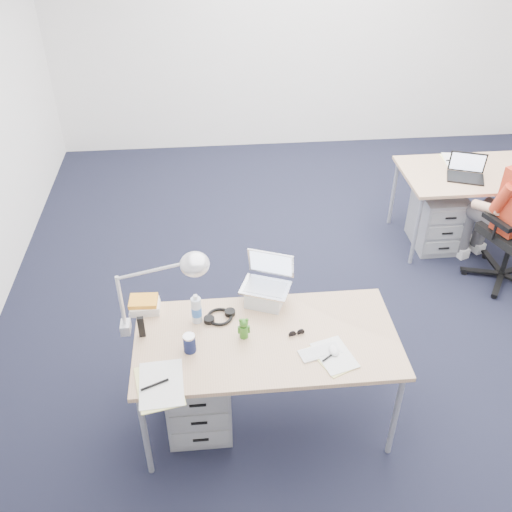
# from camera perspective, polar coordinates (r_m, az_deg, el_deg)

# --- Properties ---
(floor) EXTENTS (7.00, 7.00, 0.00)m
(floor) POSITION_cam_1_polar(r_m,az_deg,el_deg) (4.75, 11.05, -6.61)
(floor) COLOR black
(floor) RESTS_ON ground
(room) EXTENTS (6.02, 7.02, 2.80)m
(room) POSITION_cam_1_polar(r_m,az_deg,el_deg) (3.83, 14.00, 12.70)
(room) COLOR white
(room) RESTS_ON ground
(desk_near) EXTENTS (1.60, 0.80, 0.73)m
(desk_near) POSITION_cam_1_polar(r_m,az_deg,el_deg) (3.52, 1.07, -8.74)
(desk_near) COLOR tan
(desk_near) RESTS_ON ground
(desk_far) EXTENTS (1.60, 0.80, 0.73)m
(desk_far) POSITION_cam_1_polar(r_m,az_deg,el_deg) (5.72, 22.27, 7.43)
(desk_far) COLOR tan
(desk_far) RESTS_ON ground
(office_chair) EXTENTS (0.87, 0.87, 1.08)m
(office_chair) POSITION_cam_1_polar(r_m,az_deg,el_deg) (5.39, 24.23, 0.37)
(office_chair) COLOR black
(office_chair) RESTS_ON ground
(seated_person) EXTENTS (0.59, 0.80, 1.31)m
(seated_person) POSITION_cam_1_polar(r_m,az_deg,el_deg) (5.32, 23.82, 4.49)
(seated_person) COLOR #B9331A
(seated_person) RESTS_ON ground
(drawer_pedestal_near) EXTENTS (0.40, 0.50, 0.55)m
(drawer_pedestal_near) POSITION_cam_1_polar(r_m,az_deg,el_deg) (3.82, -5.74, -13.28)
(drawer_pedestal_near) COLOR #9A9C9F
(drawer_pedestal_near) RESTS_ON ground
(drawer_pedestal_far) EXTENTS (0.40, 0.50, 0.55)m
(drawer_pedestal_far) POSITION_cam_1_polar(r_m,az_deg,el_deg) (5.68, 17.65, 3.54)
(drawer_pedestal_far) COLOR #9A9C9F
(drawer_pedestal_far) RESTS_ON ground
(silver_laptop) EXTENTS (0.37, 0.34, 0.32)m
(silver_laptop) POSITION_cam_1_polar(r_m,az_deg,el_deg) (3.63, 0.97, -2.67)
(silver_laptop) COLOR silver
(silver_laptop) RESTS_ON desk_near
(wireless_keyboard) EXTENTS (0.27, 0.16, 0.01)m
(wireless_keyboard) POSITION_cam_1_polar(r_m,az_deg,el_deg) (3.42, 6.46, -9.49)
(wireless_keyboard) COLOR white
(wireless_keyboard) RESTS_ON desk_near
(computer_mouse) EXTENTS (0.06, 0.10, 0.03)m
(computer_mouse) POSITION_cam_1_polar(r_m,az_deg,el_deg) (3.42, 7.78, -9.35)
(computer_mouse) COLOR white
(computer_mouse) RESTS_ON desk_near
(headphones) EXTENTS (0.26, 0.23, 0.03)m
(headphones) POSITION_cam_1_polar(r_m,az_deg,el_deg) (3.61, -3.66, -6.01)
(headphones) COLOR black
(headphones) RESTS_ON desk_near
(can_koozie) EXTENTS (0.08, 0.08, 0.12)m
(can_koozie) POSITION_cam_1_polar(r_m,az_deg,el_deg) (3.39, -6.67, -8.66)
(can_koozie) COLOR #151D43
(can_koozie) RESTS_ON desk_near
(water_bottle) EXTENTS (0.08, 0.08, 0.21)m
(water_bottle) POSITION_cam_1_polar(r_m,az_deg,el_deg) (3.55, -5.99, -5.23)
(water_bottle) COLOR silver
(water_bottle) RESTS_ON desk_near
(bear_figurine) EXTENTS (0.09, 0.08, 0.14)m
(bear_figurine) POSITION_cam_1_polar(r_m,az_deg,el_deg) (3.45, -1.23, -7.19)
(bear_figurine) COLOR #21661B
(bear_figurine) RESTS_ON desk_near
(book_stack) EXTENTS (0.21, 0.17, 0.09)m
(book_stack) POSITION_cam_1_polar(r_m,az_deg,el_deg) (3.72, -11.10, -4.81)
(book_stack) COLOR silver
(book_stack) RESTS_ON desk_near
(cordless_phone) EXTENTS (0.04, 0.03, 0.15)m
(cordless_phone) POSITION_cam_1_polar(r_m,az_deg,el_deg) (3.52, -11.40, -6.95)
(cordless_phone) COLOR black
(cordless_phone) RESTS_ON desk_near
(papers_left) EXTENTS (0.28, 0.37, 0.01)m
(papers_left) POSITION_cam_1_polar(r_m,az_deg,el_deg) (3.26, -9.66, -12.68)
(papers_left) COLOR #EFE98A
(papers_left) RESTS_ON desk_near
(papers_right) EXTENTS (0.27, 0.32, 0.01)m
(papers_right) POSITION_cam_1_polar(r_m,az_deg,el_deg) (3.40, 7.73, -9.95)
(papers_right) COLOR #EFE98A
(papers_right) RESTS_ON desk_near
(sunglasses) EXTENTS (0.11, 0.07, 0.02)m
(sunglasses) POSITION_cam_1_polar(r_m,az_deg,el_deg) (3.51, 4.07, -7.71)
(sunglasses) COLOR black
(sunglasses) RESTS_ON desk_near
(desk_lamp) EXTENTS (0.54, 0.35, 0.57)m
(desk_lamp) POSITION_cam_1_polar(r_m,az_deg,el_deg) (3.41, -10.58, -3.71)
(desk_lamp) COLOR silver
(desk_lamp) RESTS_ON desk_near
(dark_laptop) EXTENTS (0.40, 0.40, 0.23)m
(dark_laptop) POSITION_cam_1_polar(r_m,az_deg,el_deg) (5.43, 20.42, 8.33)
(dark_laptop) COLOR black
(dark_laptop) RESTS_ON desk_far
(far_papers) EXTENTS (0.24, 0.32, 0.01)m
(far_papers) POSITION_cam_1_polar(r_m,az_deg,el_deg) (5.78, 19.25, 8.99)
(far_papers) COLOR white
(far_papers) RESTS_ON desk_far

